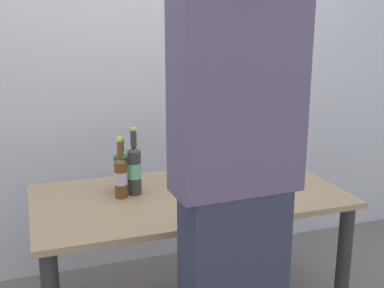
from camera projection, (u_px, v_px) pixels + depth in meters
name	position (u px, v px, depth m)	size (l,w,h in m)	color
desk	(189.00, 216.00, 2.41)	(1.50, 0.78, 0.72)	#9E8460
laptop	(209.00, 174.00, 2.53)	(0.39, 0.40, 0.21)	#383D4C
beer_bottle_dark	(122.00, 169.00, 2.42)	(0.08, 0.08, 0.27)	#1E5123
beer_bottle_brown	(121.00, 176.00, 2.30)	(0.06, 0.06, 0.29)	brown
beer_bottle_green	(134.00, 169.00, 2.34)	(0.07, 0.07, 0.33)	#333333
person_figure	(235.00, 190.00, 1.74)	(0.46, 0.28, 1.87)	#2D3347
coffee_mug	(269.00, 177.00, 2.47)	(0.11, 0.08, 0.10)	#BF4C33
back_wall	(146.00, 60.00, 2.97)	(6.00, 0.10, 2.60)	silver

